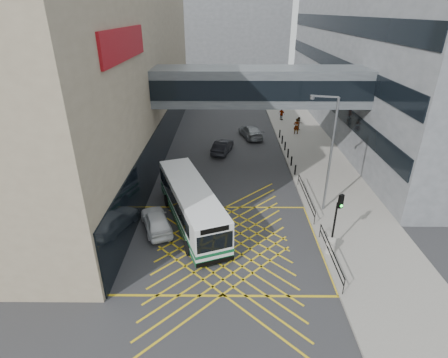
{
  "coord_description": "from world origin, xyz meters",
  "views": [
    {
      "loc": [
        0.17,
        -18.09,
        13.31
      ],
      "look_at": [
        0.0,
        4.0,
        2.6
      ],
      "focal_mm": 28.0,
      "sensor_mm": 36.0,
      "label": 1
    }
  ],
  "objects_px": {
    "traffic_light": "(337,215)",
    "pedestrian_b": "(299,124)",
    "pedestrian_c": "(282,114)",
    "car_silver": "(251,131)",
    "litter_bin": "(330,246)",
    "bus": "(191,203)",
    "pedestrian_a": "(296,126)",
    "car_dark": "(222,146)",
    "car_white": "(156,220)",
    "street_lamp": "(329,149)"
  },
  "relations": [
    {
      "from": "car_dark",
      "to": "pedestrian_c",
      "type": "relative_size",
      "value": 2.61
    },
    {
      "from": "car_white",
      "to": "pedestrian_b",
      "type": "bearing_deg",
      "value": -144.07
    },
    {
      "from": "traffic_light",
      "to": "pedestrian_b",
      "type": "height_order",
      "value": "traffic_light"
    },
    {
      "from": "traffic_light",
      "to": "litter_bin",
      "type": "bearing_deg",
      "value": -168.48
    },
    {
      "from": "bus",
      "to": "pedestrian_b",
      "type": "height_order",
      "value": "bus"
    },
    {
      "from": "car_dark",
      "to": "car_silver",
      "type": "bearing_deg",
      "value": -108.61
    },
    {
      "from": "pedestrian_a",
      "to": "pedestrian_c",
      "type": "bearing_deg",
      "value": -88.77
    },
    {
      "from": "pedestrian_b",
      "to": "car_dark",
      "type": "bearing_deg",
      "value": -159.96
    },
    {
      "from": "pedestrian_a",
      "to": "pedestrian_b",
      "type": "relative_size",
      "value": 1.17
    },
    {
      "from": "street_lamp",
      "to": "litter_bin",
      "type": "relative_size",
      "value": 8.71
    },
    {
      "from": "pedestrian_b",
      "to": "pedestrian_c",
      "type": "bearing_deg",
      "value": 91.33
    },
    {
      "from": "traffic_light",
      "to": "pedestrian_c",
      "type": "bearing_deg",
      "value": 63.6
    },
    {
      "from": "car_silver",
      "to": "litter_bin",
      "type": "xyz_separation_m",
      "value": [
        3.43,
        -21.56,
        -0.09
      ]
    },
    {
      "from": "street_lamp",
      "to": "litter_bin",
      "type": "height_order",
      "value": "street_lamp"
    },
    {
      "from": "pedestrian_a",
      "to": "pedestrian_b",
      "type": "xyz_separation_m",
      "value": [
        0.58,
        1.44,
        -0.13
      ]
    },
    {
      "from": "pedestrian_b",
      "to": "street_lamp",
      "type": "bearing_deg",
      "value": -113.2
    },
    {
      "from": "car_dark",
      "to": "traffic_light",
      "type": "bearing_deg",
      "value": 127.11
    },
    {
      "from": "pedestrian_b",
      "to": "pedestrian_c",
      "type": "xyz_separation_m",
      "value": [
        -1.48,
        4.31,
        0.01
      ]
    },
    {
      "from": "bus",
      "to": "pedestrian_a",
      "type": "xyz_separation_m",
      "value": [
        10.56,
        18.84,
        -0.42
      ]
    },
    {
      "from": "bus",
      "to": "pedestrian_c",
      "type": "height_order",
      "value": "bus"
    },
    {
      "from": "car_silver",
      "to": "litter_bin",
      "type": "height_order",
      "value": "car_silver"
    },
    {
      "from": "bus",
      "to": "street_lamp",
      "type": "bearing_deg",
      "value": -10.5
    },
    {
      "from": "street_lamp",
      "to": "pedestrian_a",
      "type": "xyz_separation_m",
      "value": [
        1.24,
        17.21,
        -3.76
      ]
    },
    {
      "from": "car_silver",
      "to": "litter_bin",
      "type": "bearing_deg",
      "value": 84.84
    },
    {
      "from": "car_white",
      "to": "pedestrian_b",
      "type": "height_order",
      "value": "pedestrian_b"
    },
    {
      "from": "car_dark",
      "to": "car_silver",
      "type": "relative_size",
      "value": 0.91
    },
    {
      "from": "car_white",
      "to": "pedestrian_c",
      "type": "distance_m",
      "value": 28.14
    },
    {
      "from": "car_white",
      "to": "pedestrian_b",
      "type": "xyz_separation_m",
      "value": [
        13.41,
        21.18,
        0.27
      ]
    },
    {
      "from": "bus",
      "to": "traffic_light",
      "type": "xyz_separation_m",
      "value": [
        8.78,
        -3.39,
        1.2
      ]
    },
    {
      "from": "car_dark",
      "to": "car_silver",
      "type": "height_order",
      "value": "car_silver"
    },
    {
      "from": "pedestrian_a",
      "to": "pedestrian_c",
      "type": "height_order",
      "value": "pedestrian_a"
    },
    {
      "from": "pedestrian_a",
      "to": "litter_bin",
      "type": "bearing_deg",
      "value": 77.42
    },
    {
      "from": "car_white",
      "to": "street_lamp",
      "type": "bearing_deg",
      "value": 170.58
    },
    {
      "from": "car_white",
      "to": "traffic_light",
      "type": "relative_size",
      "value": 1.11
    },
    {
      "from": "car_silver",
      "to": "traffic_light",
      "type": "xyz_separation_m",
      "value": [
        3.57,
        -21.46,
        1.99
      ]
    },
    {
      "from": "pedestrian_a",
      "to": "pedestrian_c",
      "type": "distance_m",
      "value": 5.82
    },
    {
      "from": "car_dark",
      "to": "pedestrian_b",
      "type": "xyz_separation_m",
      "value": [
        9.16,
        7.07,
        0.3
      ]
    },
    {
      "from": "street_lamp",
      "to": "pedestrian_b",
      "type": "relative_size",
      "value": 5.16
    },
    {
      "from": "litter_bin",
      "to": "pedestrian_c",
      "type": "relative_size",
      "value": 0.58
    },
    {
      "from": "car_silver",
      "to": "street_lamp",
      "type": "bearing_deg",
      "value": 89.87
    },
    {
      "from": "car_white",
      "to": "pedestrian_a",
      "type": "height_order",
      "value": "pedestrian_a"
    },
    {
      "from": "pedestrian_b",
      "to": "car_silver",
      "type": "bearing_deg",
      "value": -177.26
    },
    {
      "from": "bus",
      "to": "car_white",
      "type": "height_order",
      "value": "bus"
    },
    {
      "from": "street_lamp",
      "to": "pedestrian_c",
      "type": "distance_m",
      "value": 23.28
    },
    {
      "from": "car_dark",
      "to": "car_white",
      "type": "bearing_deg",
      "value": 88.09
    },
    {
      "from": "bus",
      "to": "pedestrian_b",
      "type": "bearing_deg",
      "value": 40.79
    },
    {
      "from": "litter_bin",
      "to": "bus",
      "type": "bearing_deg",
      "value": 158.0
    },
    {
      "from": "bus",
      "to": "pedestrian_c",
      "type": "bearing_deg",
      "value": 48.12
    },
    {
      "from": "car_silver",
      "to": "litter_bin",
      "type": "distance_m",
      "value": 21.83
    },
    {
      "from": "bus",
      "to": "traffic_light",
      "type": "relative_size",
      "value": 2.61
    }
  ]
}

